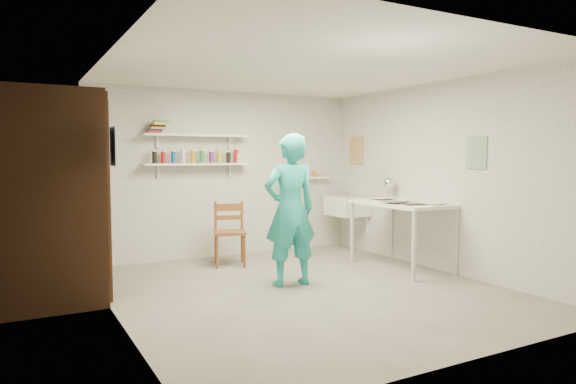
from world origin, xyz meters
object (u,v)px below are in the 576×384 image
wooden_chair (230,232)px  work_table (402,235)px  man (290,210)px  belfast_sink (347,206)px  wall_clock (280,184)px  desk_lamp (389,183)px

wooden_chair → work_table: bearing=-14.9°
man → wooden_chair: 1.37m
belfast_sink → wall_clock: bearing=-146.1°
belfast_sink → desk_lamp: bearing=-83.1°
wooden_chair → desk_lamp: desk_lamp is taller
man → wall_clock: (-0.01, 0.22, 0.29)m
man → desk_lamp: (1.90, 0.57, 0.23)m
belfast_sink → wall_clock: size_ratio=1.95×
belfast_sink → man: bearing=-141.4°
man → work_table: 1.74m
wooden_chair → work_table: wooden_chair is taller
wooden_chair → man: bearing=-62.6°
work_table → desk_lamp: 0.86m
wooden_chair → desk_lamp: bearing=-0.6°
wall_clock → desk_lamp: wall_clock is taller
belfast_sink → wall_clock: 2.22m
wooden_chair → belfast_sink: bearing=22.4°
wall_clock → desk_lamp: size_ratio=1.89×
belfast_sink → man: 2.30m
belfast_sink → man: man is taller
wall_clock → wooden_chair: bearing=103.9°
man → wall_clock: man is taller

